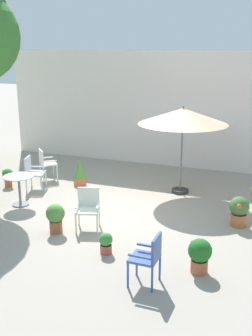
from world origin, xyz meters
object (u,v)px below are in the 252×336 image
(potted_plant_4, at_px, (80,172))
(potted_plant_6, at_px, (8,176))
(potted_plant_3, at_px, (106,243))
(patio_chair_0, at_px, (149,256))
(potted_plant_0, at_px, (55,216))
(potted_plant_5, at_px, (200,254))
(patio_chair_1, at_px, (33,171))
(patio_chair_2, at_px, (88,206))
(patio_chair_3, at_px, (46,162))
(patio_umbrella_0, at_px, (183,117))
(cafe_table_0, at_px, (19,185))
(potted_plant_1, at_px, (239,210))

(potted_plant_4, bearing_deg, potted_plant_6, -156.20)
(potted_plant_3, bearing_deg, patio_chair_0, -34.08)
(potted_plant_0, xyz_separation_m, potted_plant_5, (3.04, -0.51, -0.01))
(patio_chair_1, relative_size, potted_plant_6, 1.77)
(potted_plant_0, distance_m, potted_plant_5, 3.09)
(potted_plant_0, bearing_deg, patio_chair_1, 132.08)
(patio_chair_2, xyz_separation_m, patio_chair_3, (-2.60, 2.56, 0.04))
(patio_umbrella_0, xyz_separation_m, patio_chair_1, (-3.75, -1.14, -1.48))
(potted_plant_0, distance_m, potted_plant_6, 3.45)
(patio_umbrella_0, relative_size, potted_plant_6, 4.55)
(patio_chair_1, distance_m, potted_plant_3, 4.22)
(cafe_table_0, xyz_separation_m, potted_plant_4, (0.65, 1.86, -0.13))
(patio_chair_2, bearing_deg, patio_chair_0, -40.98)
(patio_chair_1, relative_size, potted_plant_1, 1.35)
(potted_plant_4, relative_size, potted_plant_5, 1.25)
(patio_chair_0, bearing_deg, patio_umbrella_0, 97.43)
(patio_umbrella_0, height_order, patio_chair_0, patio_umbrella_0)
(patio_chair_0, height_order, potted_plant_5, patio_chair_0)
(patio_umbrella_0, xyz_separation_m, patio_chair_3, (-3.85, -0.32, -1.46))
(patio_chair_2, height_order, potted_plant_0, patio_chair_2)
(patio_umbrella_0, xyz_separation_m, potted_plant_6, (-4.51, -1.21, -1.70))
(patio_chair_2, bearing_deg, potted_plant_6, 152.85)
(patio_umbrella_0, bearing_deg, cafe_table_0, -145.86)
(patio_chair_1, bearing_deg, potted_plant_0, -47.92)
(patio_chair_0, height_order, potted_plant_0, patio_chair_0)
(potted_plant_0, relative_size, potted_plant_1, 0.94)
(cafe_table_0, height_order, potted_plant_6, cafe_table_0)
(potted_plant_5, bearing_deg, potted_plant_4, 139.47)
(patio_umbrella_0, height_order, patio_chair_2, patio_umbrella_0)
(potted_plant_0, height_order, potted_plant_6, potted_plant_0)
(patio_chair_0, relative_size, patio_chair_2, 1.00)
(cafe_table_0, distance_m, patio_chair_2, 2.19)
(patio_umbrella_0, relative_size, cafe_table_0, 3.09)
(patio_umbrella_0, bearing_deg, potted_plant_6, -164.97)
(patio_chair_2, relative_size, potted_plant_6, 1.72)
(cafe_table_0, xyz_separation_m, patio_chair_3, (-0.49, 1.96, 0.02))
(cafe_table_0, distance_m, potted_plant_4, 1.97)
(potted_plant_5, bearing_deg, potted_plant_3, 177.96)
(patio_chair_3, distance_m, potted_plant_6, 1.13)
(cafe_table_0, height_order, potted_plant_1, cafe_table_0)
(potted_plant_0, relative_size, potted_plant_6, 1.22)
(patio_chair_0, bearing_deg, cafe_table_0, 150.96)
(potted_plant_4, distance_m, potted_plant_5, 5.24)
(potted_plant_6, bearing_deg, potted_plant_0, -37.67)
(patio_umbrella_0, distance_m, potted_plant_3, 4.19)
(patio_chair_2, distance_m, potted_plant_3, 1.23)
(patio_chair_1, xyz_separation_m, patio_chair_3, (-0.10, 0.81, 0.03))
(potted_plant_1, bearing_deg, cafe_table_0, -172.76)
(patio_chair_2, distance_m, potted_plant_0, 0.70)
(potted_plant_3, height_order, potted_plant_6, potted_plant_6)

